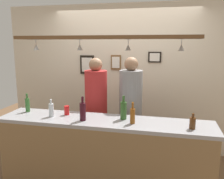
{
  "coord_description": "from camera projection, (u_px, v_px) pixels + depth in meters",
  "views": [
    {
      "loc": [
        0.75,
        -3.12,
        1.93
      ],
      "look_at": [
        0.0,
        0.1,
        1.29
      ],
      "focal_mm": 38.51,
      "sensor_mm": 36.0,
      "label": 1
    }
  ],
  "objects": [
    {
      "name": "bottle_beer_amber_tall",
      "position": [
        133.0,
        115.0,
        2.84
      ],
      "size": [
        0.06,
        0.06,
        0.26
      ],
      "color": "brown",
      "rests_on": "bar_counter"
    },
    {
      "name": "hanging_wineglass_center_left",
      "position": [
        128.0,
        47.0,
        2.86
      ],
      "size": [
        0.07,
        0.07,
        0.13
      ],
      "color": "silver",
      "rests_on": "overhead_glass_rack"
    },
    {
      "name": "person_left_red_shirt",
      "position": [
        96.0,
        102.0,
        3.69
      ],
      "size": [
        0.34,
        0.34,
        1.71
      ],
      "color": "#2D334C",
      "rests_on": "ground_plane"
    },
    {
      "name": "bar_counter",
      "position": [
        101.0,
        149.0,
        2.91
      ],
      "size": [
        2.7,
        0.55,
        0.99
      ],
      "color": "#99999E",
      "rests_on": "ground_plane"
    },
    {
      "name": "picture_frame_caricature",
      "position": [
        87.0,
        65.0,
        4.39
      ],
      "size": [
        0.26,
        0.02,
        0.34
      ],
      "color": "black",
      "rests_on": "back_wall"
    },
    {
      "name": "bottle_soda_clear",
      "position": [
        51.0,
        110.0,
        3.11
      ],
      "size": [
        0.06,
        0.06,
        0.23
      ],
      "color": "silver",
      "rests_on": "bar_counter"
    },
    {
      "name": "ground_plane",
      "position": [
        110.0,
        177.0,
        3.52
      ],
      "size": [
        8.0,
        8.0,
        0.0
      ],
      "primitive_type": "plane",
      "color": "brown"
    },
    {
      "name": "drink_can",
      "position": [
        67.0,
        110.0,
        3.19
      ],
      "size": [
        0.07,
        0.07,
        0.12
      ],
      "primitive_type": "cylinder",
      "color": "red",
      "rests_on": "bar_counter"
    },
    {
      "name": "hanging_wineglass_center",
      "position": [
        181.0,
        47.0,
        2.7
      ],
      "size": [
        0.07,
        0.07,
        0.13
      ],
      "color": "silver",
      "rests_on": "overhead_glass_rack"
    },
    {
      "name": "picture_frame_upper_small",
      "position": [
        155.0,
        57.0,
        4.09
      ],
      "size": [
        0.22,
        0.02,
        0.18
      ],
      "color": "black",
      "rests_on": "back_wall"
    },
    {
      "name": "bottle_beer_green_import",
      "position": [
        28.0,
        105.0,
        3.33
      ],
      "size": [
        0.06,
        0.06,
        0.26
      ],
      "color": "#336B2D",
      "rests_on": "bar_counter"
    },
    {
      "name": "bottle_beer_brown_stubby",
      "position": [
        193.0,
        123.0,
        2.67
      ],
      "size": [
        0.07,
        0.07,
        0.18
      ],
      "color": "#512D14",
      "rests_on": "bar_counter"
    },
    {
      "name": "back_wall",
      "position": [
        125.0,
        78.0,
        4.32
      ],
      "size": [
        4.4,
        0.06,
        2.6
      ],
      "primitive_type": "cube",
      "color": "beige",
      "rests_on": "ground_plane"
    },
    {
      "name": "overhead_glass_rack",
      "position": [
        104.0,
        37.0,
        2.85
      ],
      "size": [
        2.2,
        0.36,
        0.04
      ],
      "primitive_type": "cube",
      "color": "brown"
    },
    {
      "name": "bottle_champagne_green",
      "position": [
        123.0,
        110.0,
        3.0
      ],
      "size": [
        0.08,
        0.08,
        0.3
      ],
      "color": "#2D5623",
      "rests_on": "bar_counter"
    },
    {
      "name": "picture_frame_crest",
      "position": [
        116.0,
        62.0,
        4.26
      ],
      "size": [
        0.18,
        0.02,
        0.26
      ],
      "color": "brown",
      "rests_on": "back_wall"
    },
    {
      "name": "person_right_grey_shirt",
      "position": [
        131.0,
        103.0,
        3.57
      ],
      "size": [
        0.34,
        0.34,
        1.73
      ],
      "color": "#2D334C",
      "rests_on": "ground_plane"
    },
    {
      "name": "hanging_wineglass_far_left",
      "position": [
        36.0,
        47.0,
        3.01
      ],
      "size": [
        0.07,
        0.07,
        0.13
      ],
      "color": "silver",
      "rests_on": "overhead_glass_rack"
    },
    {
      "name": "hanging_wineglass_left",
      "position": [
        80.0,
        47.0,
        2.93
      ],
      "size": [
        0.07,
        0.07,
        0.13
      ],
      "color": "silver",
      "rests_on": "overhead_glass_rack"
    },
    {
      "name": "bottle_wine_dark_red",
      "position": [
        83.0,
        111.0,
        2.95
      ],
      "size": [
        0.08,
        0.08,
        0.3
      ],
      "color": "#380F19",
      "rests_on": "bar_counter"
    }
  ]
}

